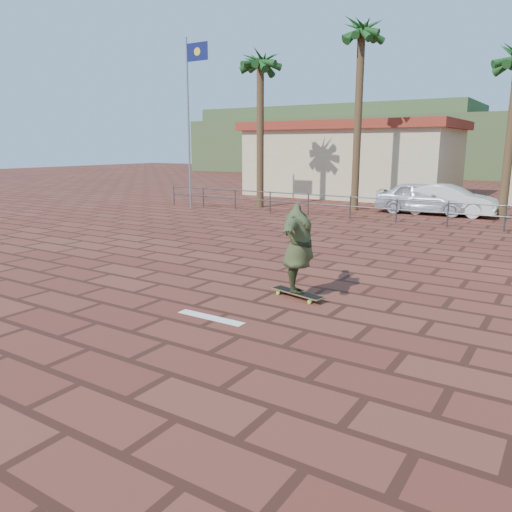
{
  "coord_description": "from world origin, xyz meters",
  "views": [
    {
      "loc": [
        6.09,
        -8.05,
        3.09
      ],
      "look_at": [
        0.52,
        0.61,
        0.8
      ],
      "focal_mm": 35.0,
      "sensor_mm": 36.0,
      "label": 1
    }
  ],
  "objects": [
    {
      "name": "palm_far_left",
      "position": [
        -7.5,
        13.5,
        6.83
      ],
      "size": [
        2.4,
        2.4,
        8.25
      ],
      "color": "brown",
      "rests_on": "ground"
    },
    {
      "name": "palm_left",
      "position": [
        -3.0,
        15.0,
        7.95
      ],
      "size": [
        2.4,
        2.4,
        9.45
      ],
      "color": "brown",
      "rests_on": "ground"
    },
    {
      "name": "car_silver",
      "position": [
        0.17,
        15.48,
        0.73
      ],
      "size": [
        4.38,
        1.98,
        1.46
      ],
      "primitive_type": "imported",
      "rotation": [
        0.0,
        0.0,
        1.63
      ],
      "color": "silver",
      "rests_on": "ground"
    },
    {
      "name": "skateboarder",
      "position": [
        1.46,
        0.74,
        1.05
      ],
      "size": [
        1.41,
        2.33,
        1.84
      ],
      "primitive_type": "imported",
      "rotation": [
        0.0,
        0.0,
        1.95
      ],
      "color": "#3A4223",
      "rests_on": "longboard"
    },
    {
      "name": "longboard",
      "position": [
        1.46,
        0.74,
        0.1
      ],
      "size": [
        1.29,
        0.56,
        0.12
      ],
      "rotation": [
        0.0,
        0.0,
        -0.24
      ],
      "color": "olive",
      "rests_on": "ground"
    },
    {
      "name": "guardrail",
      "position": [
        0.0,
        12.0,
        0.68
      ],
      "size": [
        24.06,
        0.06,
        1.0
      ],
      "color": "#47494F",
      "rests_on": "ground"
    },
    {
      "name": "paint_stripe",
      "position": [
        0.7,
        -1.2,
        0.0
      ],
      "size": [
        1.4,
        0.22,
        0.01
      ],
      "primitive_type": "cube",
      "color": "white",
      "rests_on": "ground"
    },
    {
      "name": "ground",
      "position": [
        0.0,
        0.0,
        0.0
      ],
      "size": [
        120.0,
        120.0,
        0.0
      ],
      "primitive_type": "plane",
      "color": "brown",
      "rests_on": "ground"
    },
    {
      "name": "hill_back",
      "position": [
        -22.0,
        56.0,
        4.0
      ],
      "size": [
        35.0,
        14.0,
        8.0
      ],
      "primitive_type": "cube",
      "color": "#384C28",
      "rests_on": "ground"
    },
    {
      "name": "building_west",
      "position": [
        -6.0,
        22.0,
        2.28
      ],
      "size": [
        12.6,
        7.6,
        4.5
      ],
      "color": "beige",
      "rests_on": "ground"
    },
    {
      "name": "flagpole",
      "position": [
        -9.87,
        11.0,
        4.64
      ],
      "size": [
        1.3,
        0.1,
        8.0
      ],
      "color": "gray",
      "rests_on": "ground"
    },
    {
      "name": "car_white",
      "position": [
        1.25,
        15.54,
        0.68
      ],
      "size": [
        4.16,
        1.47,
        1.37
      ],
      "primitive_type": "imported",
      "rotation": [
        0.0,
        0.0,
        1.57
      ],
      "color": "silver",
      "rests_on": "ground"
    }
  ]
}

